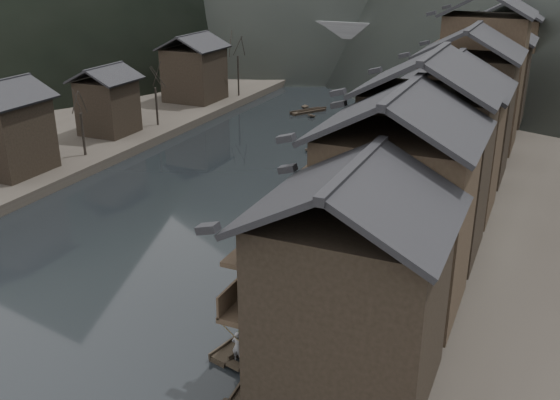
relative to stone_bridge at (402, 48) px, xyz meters
The scene contains 12 objects.
water 72.18m from the stone_bridge, 90.00° to the right, with size 300.00×300.00×0.00m, color black.
left_bank 47.64m from the stone_bridge, 137.56° to the right, with size 40.00×200.00×1.20m, color #2D2823.
stilt_houses 55.12m from the stone_bridge, 71.68° to the right, with size 9.00×67.60×16.84m.
left_houses 55.79m from the stone_bridge, 111.56° to the right, with size 8.10×53.20×8.73m.
bare_trees 55.14m from the stone_bridge, 107.96° to the right, with size 3.86×60.67×7.73m.
moored_sampans 58.80m from the stone_bridge, 77.95° to the right, with size 2.95×48.37×0.47m.
midriver_boats 33.87m from the stone_bridge, 93.65° to the right, with size 9.47×18.78×0.44m.
stone_bridge is the anchor object (origin of this frame).
hero_sampan 76.98m from the stone_bridge, 82.15° to the right, with size 2.11×5.16×0.44m.
cargo_heap 76.71m from the stone_bridge, 82.16° to the right, with size 1.12×1.47×0.67m, color black.
boatman 78.69m from the stone_bridge, 82.02° to the right, with size 0.61×0.40×1.68m, color slate.
bamboo_pole 78.64m from the stone_bridge, 81.87° to the right, with size 0.06×0.06×4.14m, color #8C7A51.
Camera 1 is at (23.65, -29.14, 19.63)m, focal length 40.00 mm.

